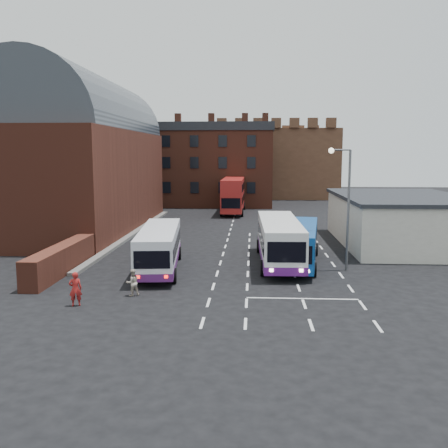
# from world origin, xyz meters

# --- Properties ---
(ground) EXTENTS (180.00, 180.00, 0.00)m
(ground) POSITION_xyz_m (0.00, 0.00, 0.00)
(ground) COLOR black
(railway_station) EXTENTS (12.00, 28.00, 16.00)m
(railway_station) POSITION_xyz_m (-15.50, 21.00, 7.64)
(railway_station) COLOR #602B1E
(railway_station) RESTS_ON ground
(forecourt_wall) EXTENTS (1.20, 10.00, 1.80)m
(forecourt_wall) POSITION_xyz_m (-10.20, 2.00, 0.90)
(forecourt_wall) COLOR #602B1E
(forecourt_wall) RESTS_ON ground
(cream_building) EXTENTS (10.40, 16.40, 4.25)m
(cream_building) POSITION_xyz_m (15.00, 14.00, 2.16)
(cream_building) COLOR beige
(cream_building) RESTS_ON ground
(brick_terrace) EXTENTS (22.00, 10.00, 11.00)m
(brick_terrace) POSITION_xyz_m (-6.00, 46.00, 5.50)
(brick_terrace) COLOR brown
(brick_terrace) RESTS_ON ground
(castle_keep) EXTENTS (22.00, 22.00, 12.00)m
(castle_keep) POSITION_xyz_m (6.00, 66.00, 6.00)
(castle_keep) COLOR brown
(castle_keep) RESTS_ON ground
(bus_white_outbound) EXTENTS (3.43, 10.50, 2.81)m
(bus_white_outbound) POSITION_xyz_m (-3.96, 3.31, 1.66)
(bus_white_outbound) COLOR silver
(bus_white_outbound) RESTS_ON ground
(bus_white_inbound) EXTENTS (3.10, 11.51, 3.12)m
(bus_white_inbound) POSITION_xyz_m (4.17, 5.59, 1.84)
(bus_white_inbound) COLOR white
(bus_white_inbound) RESTS_ON ground
(bus_blue) EXTENTS (3.68, 10.42, 2.78)m
(bus_blue) POSITION_xyz_m (5.54, 5.29, 1.64)
(bus_blue) COLOR navy
(bus_blue) RESTS_ON ground
(bus_red_double) EXTENTS (2.97, 11.42, 4.56)m
(bus_red_double) POSITION_xyz_m (-0.30, 35.82, 2.42)
(bus_red_double) COLOR #A81E1B
(bus_red_double) RESTS_ON ground
(street_lamp) EXTENTS (1.57, 0.77, 8.14)m
(street_lamp) POSITION_xyz_m (8.34, 3.79, 4.91)
(street_lamp) COLOR #5A5B5E
(street_lamp) RESTS_ON ground
(pedestrian_red) EXTENTS (0.76, 0.62, 1.79)m
(pedestrian_red) POSITION_xyz_m (-6.76, -4.96, 0.89)
(pedestrian_red) COLOR maroon
(pedestrian_red) RESTS_ON ground
(pedestrian_beige) EXTENTS (0.91, 0.85, 1.49)m
(pedestrian_beige) POSITION_xyz_m (-4.27, -2.97, 0.74)
(pedestrian_beige) COLOR #B7A995
(pedestrian_beige) RESTS_ON ground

